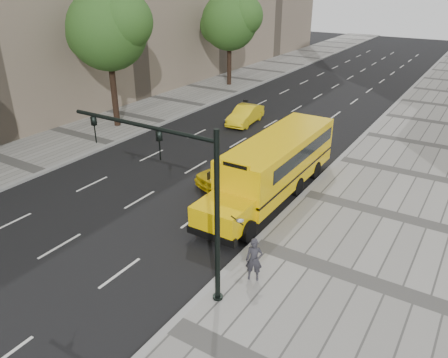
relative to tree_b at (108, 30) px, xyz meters
The scene contains 12 objects.
ground 12.94m from the tree_b, 16.41° to the right, with size 140.00×140.00×0.00m, color black.
sidewalk_museum 23.66m from the tree_b, ahead, with size 12.00×140.00×0.15m, color gray.
sidewalk_far 7.66m from the tree_b, 101.20° to the right, with size 6.00×140.00×0.15m, color gray.
curb_museum 18.09m from the tree_b, 10.57° to the right, with size 0.30×140.00×0.15m, color gray.
curb_far 8.00m from the tree_b, 51.96° to the right, with size 0.30×140.00×0.15m, color gray.
tree_b is the anchor object (origin of this frame).
tree_c 16.24m from the tree_b, 90.00° to the left, with size 6.21×5.52×9.09m.
school_bus 16.21m from the tree_b, 13.51° to the right, with size 2.96×11.56×3.19m.
taxi_near 14.40m from the tree_b, 16.63° to the right, with size 1.77×4.41×1.50m, color yellow.
taxi_far 11.61m from the tree_b, 37.58° to the left, with size 1.47×4.22×1.39m, color yellow.
pedestrian 21.46m from the tree_b, 31.57° to the right, with size 0.62×0.41×1.71m, color #2A2930.
traffic_signal 20.14m from the tree_b, 38.51° to the right, with size 6.18×0.36×6.40m.
Camera 1 is at (13.25, -19.52, 10.46)m, focal length 35.00 mm.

